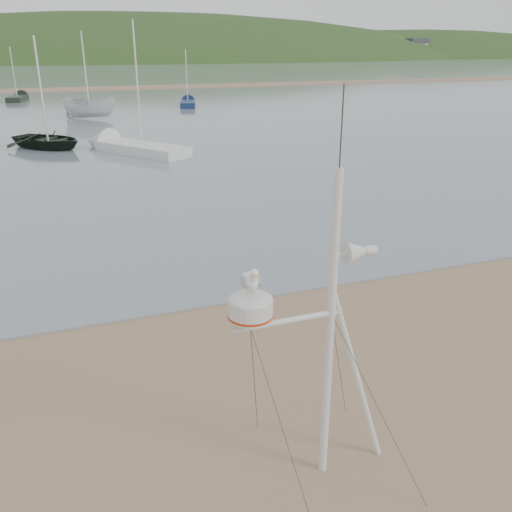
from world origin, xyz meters
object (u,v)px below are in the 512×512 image
object	(u,v)px
boat_dark	(43,107)
boat_white	(87,88)
mast_rig	(324,397)
sailboat_white_near	(118,145)
sailboat_blue_far	(188,102)
sailboat_dark_mid	(20,97)

from	to	relation	value
boat_dark	boat_white	bearing A→B (deg)	33.58
mast_rig	sailboat_white_near	bearing A→B (deg)	88.93
mast_rig	boat_white	bearing A→B (deg)	89.79
mast_rig	sailboat_blue_far	world-z (taller)	sailboat_blue_far
boat_white	sailboat_blue_far	size ratio (longest dim) A/B	0.83
sailboat_white_near	boat_dark	bearing A→B (deg)	152.35
sailboat_blue_far	boat_dark	bearing A→B (deg)	-122.72
mast_rig	boat_dark	world-z (taller)	mast_rig
sailboat_dark_mid	mast_rig	bearing A→B (deg)	-84.73
boat_white	sailboat_white_near	distance (m)	14.39
mast_rig	sailboat_dark_mid	bearing A→B (deg)	95.27
mast_rig	boat_white	distance (m)	39.53
sailboat_blue_far	boat_white	bearing A→B (deg)	-142.10
boat_white	sailboat_white_near	xyz separation A→B (m)	(0.33, -14.24, -2.03)
boat_dark	sailboat_white_near	distance (m)	4.42
boat_dark	boat_white	size ratio (longest dim) A/B	0.96
sailboat_dark_mid	sailboat_blue_far	bearing A→B (deg)	-37.33
sailboat_white_near	sailboat_blue_far	bearing A→B (deg)	66.94
sailboat_dark_mid	boat_white	bearing A→B (deg)	-73.72
boat_dark	sailboat_blue_far	world-z (taller)	sailboat_blue_far
mast_rig	boat_white	size ratio (longest dim) A/B	1.09
boat_dark	sailboat_white_near	world-z (taller)	sailboat_white_near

